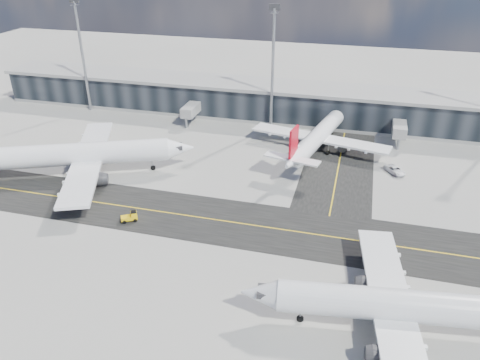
{
  "coord_description": "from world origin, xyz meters",
  "views": [
    {
      "loc": [
        20.72,
        -58.94,
        42.6
      ],
      "look_at": [
        2.34,
        9.73,
        5.0
      ],
      "focal_mm": 35.0,
      "sensor_mm": 36.0,
      "label": 1
    }
  ],
  "objects_px": {
    "airliner_af": "(78,154)",
    "airliner_near": "(408,307)",
    "baggage_tug": "(131,217)",
    "airliner_redtail": "(318,137)",
    "service_van": "(395,170)"
  },
  "relations": [
    {
      "from": "airliner_af",
      "to": "baggage_tug",
      "type": "distance_m",
      "value": 21.91
    },
    {
      "from": "baggage_tug",
      "to": "service_van",
      "type": "relative_size",
      "value": 0.59
    },
    {
      "from": "airliner_redtail",
      "to": "service_van",
      "type": "distance_m",
      "value": 17.82
    },
    {
      "from": "baggage_tug",
      "to": "airliner_redtail",
      "type": "bearing_deg",
      "value": 112.1
    },
    {
      "from": "airliner_redtail",
      "to": "service_van",
      "type": "height_order",
      "value": "airliner_redtail"
    },
    {
      "from": "airliner_redtail",
      "to": "airliner_near",
      "type": "distance_m",
      "value": 52.52
    },
    {
      "from": "airliner_af",
      "to": "airliner_near",
      "type": "bearing_deg",
      "value": 42.93
    },
    {
      "from": "baggage_tug",
      "to": "service_van",
      "type": "xyz_separation_m",
      "value": [
        43.06,
        29.76,
        -0.15
      ]
    },
    {
      "from": "airliner_redtail",
      "to": "baggage_tug",
      "type": "xyz_separation_m",
      "value": [
        -26.66,
        -36.12,
        -2.71
      ]
    },
    {
      "from": "airliner_af",
      "to": "airliner_redtail",
      "type": "bearing_deg",
      "value": 94.67
    },
    {
      "from": "baggage_tug",
      "to": "service_van",
      "type": "distance_m",
      "value": 52.34
    },
    {
      "from": "service_van",
      "to": "airliner_redtail",
      "type": "bearing_deg",
      "value": 122.53
    },
    {
      "from": "airliner_af",
      "to": "airliner_redtail",
      "type": "relative_size",
      "value": 1.19
    },
    {
      "from": "airliner_redtail",
      "to": "airliner_near",
      "type": "height_order",
      "value": "airliner_near"
    },
    {
      "from": "airliner_af",
      "to": "airliner_near",
      "type": "distance_m",
      "value": 65.94
    }
  ]
}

